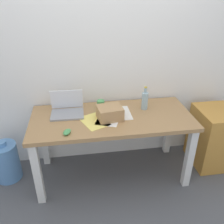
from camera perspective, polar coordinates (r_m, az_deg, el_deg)
ground_plane at (r=2.81m, az=-0.00°, el=-14.17°), size 8.00×8.00×0.00m
back_wall at (r=2.55m, az=-1.43°, el=14.78°), size 5.20×0.08×2.60m
desk at (r=2.43m, az=-0.00°, el=-3.21°), size 1.60×0.70×0.73m
laptop_left at (r=2.45m, az=-10.62°, el=0.66°), size 0.33×0.26×0.22m
beer_bottle at (r=2.50m, az=7.82°, el=2.78°), size 0.07×0.07×0.25m
computer_mouse at (r=2.14m, az=-10.67°, el=-4.69°), size 0.09×0.12×0.03m
cardboard_box at (r=2.31m, az=-0.54°, el=-0.20°), size 0.26×0.23×0.13m
coffee_mug at (r=2.50m, az=-2.71°, el=1.77°), size 0.08×0.08×0.09m
paper_sheet_near_back at (r=2.43m, az=1.94°, el=-0.28°), size 0.21×0.30×0.00m
paper_sheet_center at (r=2.34m, az=-0.77°, el=-1.50°), size 0.30×0.35×0.00m
paper_yellow_folder at (r=2.30m, az=-4.30°, el=-2.21°), size 0.31×0.36×0.00m
water_cooler_jug at (r=2.85m, az=-23.88°, el=-10.74°), size 0.27×0.27×0.47m
filing_cabinet at (r=2.99m, az=22.77°, el=-5.56°), size 0.40×0.48×0.68m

